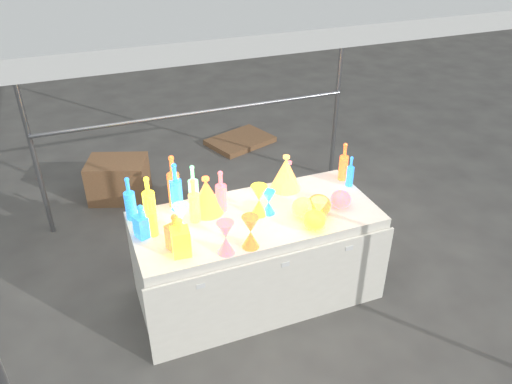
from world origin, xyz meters
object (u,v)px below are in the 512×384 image
object	(u,v)px
bottle_0	(149,198)
globe_0	(314,221)
decanter_0	(180,236)
cardboard_box_closed	(119,179)
hourglass_0	(251,232)
lampshade_0	(206,195)
display_table	(256,256)

from	to	relation	value
bottle_0	globe_0	xyz separation A→B (m)	(1.04, -0.54, -0.11)
bottle_0	decanter_0	bearing A→B (deg)	-77.36
cardboard_box_closed	hourglass_0	world-z (taller)	hourglass_0
decanter_0	lampshade_0	bearing A→B (deg)	60.00
decanter_0	hourglass_0	world-z (taller)	decanter_0
globe_0	lampshade_0	world-z (taller)	lampshade_0
display_table	hourglass_0	distance (m)	0.62
display_table	decanter_0	xyz separation A→B (m)	(-0.62, -0.24, 0.52)
display_table	decanter_0	bearing A→B (deg)	-159.09
decanter_0	hourglass_0	size ratio (longest dim) A/B	1.18
decanter_0	globe_0	bearing A→B (deg)	1.52
cardboard_box_closed	lampshade_0	bearing A→B (deg)	-54.78
decanter_0	lampshade_0	xyz separation A→B (m)	(0.30, 0.42, 0.00)
hourglass_0	lampshade_0	size ratio (longest dim) A/B	0.82
bottle_0	lampshade_0	distance (m)	0.41
decanter_0	hourglass_0	bearing A→B (deg)	-6.21
bottle_0	cardboard_box_closed	bearing A→B (deg)	92.62
display_table	decanter_0	world-z (taller)	decanter_0
bottle_0	globe_0	distance (m)	1.18
display_table	lampshade_0	bearing A→B (deg)	149.33
hourglass_0	lampshade_0	xyz separation A→B (m)	(-0.15, 0.51, 0.03)
cardboard_box_closed	hourglass_0	bearing A→B (deg)	-54.71
display_table	lampshade_0	distance (m)	0.64
display_table	cardboard_box_closed	distance (m)	2.07
decanter_0	hourglass_0	xyz separation A→B (m)	(0.45, -0.09, -0.02)
cardboard_box_closed	decanter_0	size ratio (longest dim) A/B	2.10
display_table	globe_0	bearing A→B (deg)	-42.82
cardboard_box_closed	hourglass_0	distance (m)	2.40
hourglass_0	lampshade_0	world-z (taller)	lampshade_0
display_table	hourglass_0	bearing A→B (deg)	-117.45
bottle_0	globe_0	world-z (taller)	bottle_0
globe_0	lampshade_0	xyz separation A→B (m)	(-0.64, 0.48, 0.08)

